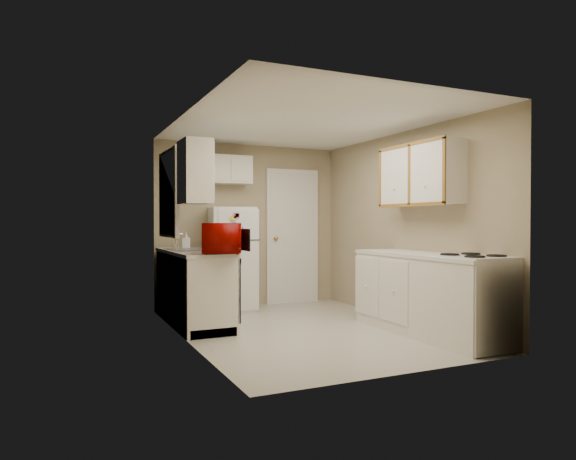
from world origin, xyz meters
name	(u,v)px	position (x,y,z in m)	size (l,w,h in m)	color
floor	(306,329)	(0.00, 0.00, 0.00)	(3.80, 3.80, 0.00)	beige
ceiling	(306,123)	(0.00, 0.00, 2.40)	(3.80, 3.80, 0.00)	white
wall_left	(186,227)	(-1.40, 0.00, 1.20)	(3.80, 3.80, 0.00)	tan
wall_right	(404,226)	(1.40, 0.00, 1.20)	(3.80, 3.80, 0.00)	tan
wall_back	(249,225)	(0.00, 1.90, 1.20)	(2.80, 2.80, 0.00)	tan
wall_front	(409,228)	(0.00, -1.90, 1.20)	(2.80, 2.80, 0.00)	tan
left_counter	(193,287)	(-1.10, 0.90, 0.45)	(0.60, 1.80, 0.90)	silver
dishwasher	(231,288)	(-0.81, 0.30, 0.49)	(0.03, 0.58, 0.72)	black
sink	(190,253)	(-1.10, 1.05, 0.86)	(0.54, 0.74, 0.16)	gray
microwave	(223,240)	(-0.95, 0.18, 1.05)	(0.34, 0.61, 0.41)	#9D0501
soap_bottle	(186,241)	(-1.06, 1.42, 1.00)	(0.09, 0.10, 0.21)	silver
window_blinds	(169,194)	(-1.36, 1.05, 1.60)	(0.10, 0.98, 1.08)	silver
upper_cabinet_left	(195,172)	(-1.25, 0.22, 1.80)	(0.30, 0.45, 0.70)	silver
refrigerator	(232,259)	(-0.38, 1.58, 0.73)	(0.60, 0.58, 1.46)	silver
cabinet_over_fridge	(226,170)	(-0.40, 1.75, 2.00)	(0.70, 0.30, 0.40)	silver
interior_door	(293,237)	(0.70, 1.86, 1.02)	(0.86, 0.06, 2.08)	silver
right_counter	(427,294)	(1.10, -0.80, 0.45)	(0.60, 2.00, 0.90)	silver
stove	(472,302)	(1.14, -1.45, 0.45)	(0.60, 0.74, 0.91)	silver
upper_cabinet_right	(420,175)	(1.25, -0.50, 1.80)	(0.30, 1.20, 0.70)	silver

